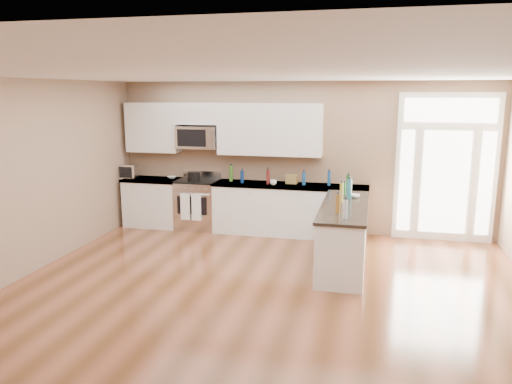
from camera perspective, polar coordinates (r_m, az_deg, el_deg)
ground at (r=5.95m, az=-0.76°, el=-14.65°), size 8.00×8.00×0.00m
room_shell at (r=5.42m, az=-0.81°, el=1.79°), size 8.00×8.00×8.00m
back_cabinet_left at (r=10.05m, az=-11.61°, el=-1.31°), size 1.10×0.66×0.94m
back_cabinet_right at (r=9.25m, az=3.85°, el=-2.20°), size 2.85×0.66×0.94m
peninsula_cabinet at (r=7.75m, az=9.99°, el=-5.09°), size 0.69×2.32×0.94m
upper_cabinet_left at (r=9.97m, az=-11.66°, el=7.24°), size 1.04×0.33×0.95m
upper_cabinet_right at (r=9.24m, az=1.56°, el=7.15°), size 1.94×0.33×0.95m
upper_cabinet_short at (r=9.60m, az=-6.62°, el=8.89°), size 0.82×0.33×0.40m
microwave at (r=9.59m, az=-6.64°, el=6.25°), size 0.78×0.41×0.42m
entry_door at (r=9.32m, az=20.86°, el=2.58°), size 1.70×0.10×2.60m
kitchen_range at (r=9.69m, az=-6.67°, el=-1.37°), size 0.77×0.69×1.08m
stockpot at (r=9.50m, az=-7.10°, el=1.80°), size 0.27×0.27×0.18m
toaster_oven at (r=10.09m, az=-14.36°, el=2.32°), size 0.35×0.29×0.28m
cardboard_box at (r=9.24m, az=4.11°, el=1.49°), size 0.22×0.16×0.17m
bowl_left at (r=9.90m, az=-9.59°, el=1.66°), size 0.18×0.18×0.04m
bowl_peninsula at (r=8.16m, az=11.21°, el=-0.45°), size 0.18×0.18×0.05m
cup_counter at (r=9.08m, az=1.99°, el=1.09°), size 0.15×0.15×0.09m
counter_bottles at (r=8.45m, az=6.16°, el=0.85°), size 2.34×2.44×0.31m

